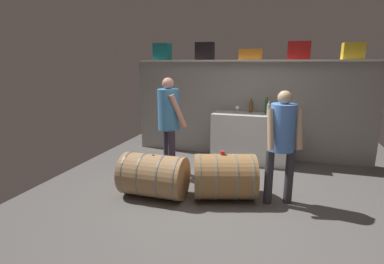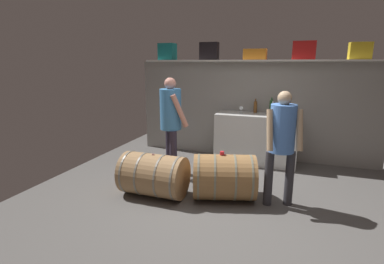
# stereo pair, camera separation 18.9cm
# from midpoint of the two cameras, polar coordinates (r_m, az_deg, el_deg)

# --- Properties ---
(ground_plane) EXTENTS (6.00, 7.97, 0.02)m
(ground_plane) POSITION_cam_midpoint_polar(r_m,az_deg,el_deg) (4.65, 9.11, -11.28)
(ground_plane) COLOR #595754
(back_wall_panel) EXTENTS (4.80, 0.10, 1.94)m
(back_wall_panel) POSITION_cam_midpoint_polar(r_m,az_deg,el_deg) (6.08, 12.59, 4.09)
(back_wall_panel) COLOR gray
(back_wall_panel) RESTS_ON ground
(high_shelf_board) EXTENTS (4.42, 0.40, 0.03)m
(high_shelf_board) POSITION_cam_midpoint_polar(r_m,az_deg,el_deg) (5.85, 12.90, 13.43)
(high_shelf_board) COLOR silver
(high_shelf_board) RESTS_ON back_wall_panel
(toolcase_teal) EXTENTS (0.33, 0.27, 0.34)m
(toolcase_teal) POSITION_cam_midpoint_polar(r_m,az_deg,el_deg) (6.33, -3.95, 15.36)
(toolcase_teal) COLOR #188181
(toolcase_teal) RESTS_ON high_shelf_board
(toolcase_black) EXTENTS (0.37, 0.21, 0.34)m
(toolcase_black) POSITION_cam_midpoint_polar(r_m,az_deg,el_deg) (6.03, 4.32, 15.48)
(toolcase_black) COLOR black
(toolcase_black) RESTS_ON high_shelf_board
(toolcase_orange) EXTENTS (0.43, 0.20, 0.20)m
(toolcase_orange) POSITION_cam_midpoint_polar(r_m,az_deg,el_deg) (5.85, 13.14, 14.56)
(toolcase_orange) COLOR orange
(toolcase_orange) RESTS_ON high_shelf_board
(toolcase_red) EXTENTS (0.40, 0.29, 0.32)m
(toolcase_red) POSITION_cam_midpoint_polar(r_m,az_deg,el_deg) (5.82, 21.97, 14.56)
(toolcase_red) COLOR red
(toolcase_red) RESTS_ON high_shelf_board
(toolcase_yellow) EXTENTS (0.35, 0.21, 0.28)m
(toolcase_yellow) POSITION_cam_midpoint_polar(r_m,az_deg,el_deg) (5.91, 30.81, 13.47)
(toolcase_yellow) COLOR yellow
(toolcase_yellow) RESTS_ON high_shelf_board
(work_cabinet) EXTENTS (1.54, 0.57, 0.96)m
(work_cabinet) POSITION_cam_midpoint_polar(r_m,az_deg,el_deg) (5.82, 13.24, -1.28)
(work_cabinet) COLOR silver
(work_cabinet) RESTS_ON ground
(wine_bottle_green) EXTENTS (0.07, 0.07, 0.32)m
(wine_bottle_green) POSITION_cam_midpoint_polar(r_m,az_deg,el_deg) (5.79, 16.14, 4.83)
(wine_bottle_green) COLOR #2A562F
(wine_bottle_green) RESTS_ON work_cabinet
(wine_bottle_amber) EXTENTS (0.07, 0.07, 0.28)m
(wine_bottle_amber) POSITION_cam_midpoint_polar(r_m,az_deg,el_deg) (5.89, 13.18, 4.87)
(wine_bottle_amber) COLOR brown
(wine_bottle_amber) RESTS_ON work_cabinet
(wine_bottle_clear) EXTENTS (0.07, 0.07, 0.28)m
(wine_bottle_clear) POSITION_cam_midpoint_polar(r_m,az_deg,el_deg) (5.52, 16.41, 4.15)
(wine_bottle_clear) COLOR #B5BBC3
(wine_bottle_clear) RESTS_ON work_cabinet
(wine_glass) EXTENTS (0.08, 0.08, 0.15)m
(wine_glass) POSITION_cam_midpoint_polar(r_m,az_deg,el_deg) (5.76, 10.53, 4.60)
(wine_glass) COLOR white
(wine_glass) RESTS_ON work_cabinet
(red_funnel) EXTENTS (0.11, 0.11, 0.10)m
(red_funnel) POSITION_cam_midpoint_polar(r_m,az_deg,el_deg) (5.56, 18.89, 3.28)
(red_funnel) COLOR red
(red_funnel) RESTS_ON work_cabinet
(wine_barrel_near) EXTENTS (1.01, 0.87, 0.66)m
(wine_barrel_near) POSITION_cam_midpoint_polar(r_m,az_deg,el_deg) (4.24, 7.59, -8.71)
(wine_barrel_near) COLOR olive
(wine_barrel_near) RESTS_ON ground
(wine_barrel_far) EXTENTS (0.93, 0.63, 0.64)m
(wine_barrel_far) POSITION_cam_midpoint_polar(r_m,az_deg,el_deg) (4.34, -6.22, -8.34)
(wine_barrel_far) COLOR #9F7950
(wine_barrel_far) RESTS_ON ground
(tasting_cup) EXTENTS (0.06, 0.06, 0.05)m
(tasting_cup) POSITION_cam_midpoint_polar(r_m,az_deg,el_deg) (4.13, 7.20, -4.12)
(tasting_cup) COLOR red
(tasting_cup) RESTS_ON wine_barrel_near
(winemaker_pouring) EXTENTS (0.53, 0.55, 1.68)m
(winemaker_pouring) POSITION_cam_midpoint_polar(r_m,az_deg,el_deg) (4.92, -3.01, 3.02)
(winemaker_pouring) COLOR #312B3D
(winemaker_pouring) RESTS_ON ground
(visitor_tasting) EXTENTS (0.50, 0.43, 1.57)m
(visitor_tasting) POSITION_cam_midpoint_polar(r_m,az_deg,el_deg) (4.04, 18.47, -0.98)
(visitor_tasting) COLOR #343339
(visitor_tasting) RESTS_ON ground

